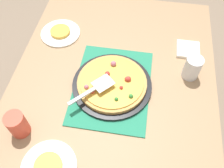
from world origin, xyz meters
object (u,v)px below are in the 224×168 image
Objects in this scene: cup_far at (17,124)px; pizza_server at (94,88)px; served_slice_right at (48,166)px; plate_near_left at (61,33)px; pizza_pan at (112,85)px; pizza at (112,82)px; served_slice_left at (60,31)px; plate_far_right at (49,167)px; cup_near at (192,68)px; napkin_stack at (188,50)px.

cup_far reaches higher than pizza_server.
pizza_server is (0.35, -0.12, 0.05)m from served_slice_right.
plate_near_left is 0.47m from pizza_server.
pizza reaches higher than pizza_pan.
pizza_pan is 0.46m from served_slice_left.
served_slice_left is at bearing 48.02° from pizza.
cup_near is at bearing -45.23° from plate_far_right.
pizza is (0.00, -0.00, 0.02)m from pizza_pan.
pizza is 1.50× the size of plate_far_right.
pizza_server reaches higher than pizza_pan.
pizza_pan is at bearing -23.59° from plate_far_right.
pizza is 1.50× the size of plate_near_left.
served_slice_right is (0.00, 0.00, 0.01)m from plate_far_right.
cup_far is at bearing 120.19° from cup_near.
napkin_stack reaches higher than plate_far_right.
napkin_stack is at bearing -37.46° from plate_far_right.
pizza_server is (-0.38, -0.28, 0.06)m from plate_near_left.
cup_near reaches higher than napkin_stack.
napkin_stack is at bearing 1.64° from cup_near.
napkin_stack is (-0.02, -0.71, 0.00)m from plate_near_left.
plate_near_left is at bearing 88.74° from napkin_stack.
served_slice_right is 0.92× the size of cup_near.
pizza_server is at bearing -51.92° from cup_far.
pizza_pan is 1.95× the size of pizza_server.
plate_far_right is at bearing 180.00° from served_slice_right.
plate_near_left is 1.00× the size of plate_far_right.
pizza_pan reaches higher than plate_near_left.
plate_near_left is (0.31, 0.34, -0.01)m from pizza_pan.
plate_far_right is 0.75m from served_slice_left.
cup_far is 0.62× the size of pizza_server.
served_slice_right is (-0.73, -0.16, 0.00)m from served_slice_left.
plate_far_right is at bearing 161.74° from pizza_server.
served_slice_left is at bearing 36.01° from pizza_server.
plate_near_left is 2.00× the size of served_slice_right.
cup_near and cup_far have the same top height.
served_slice_left is 0.71m from napkin_stack.
served_slice_left is at bearing 75.66° from cup_near.
pizza is 0.39m from cup_near.
cup_near is at bearing -45.23° from served_slice_right.
plate_far_right is 1.83× the size of napkin_stack.
plate_near_left is 0.01m from served_slice_left.
cup_far reaches higher than pizza_pan.
plate_near_left is (0.31, 0.34, -0.03)m from pizza.
served_slice_right is at bearing 156.39° from pizza.
cup_far is (0.13, 0.16, 0.04)m from served_slice_right.
served_slice_right is 0.90m from napkin_stack.
cup_near is 1.00× the size of napkin_stack.
plate_far_right is at bearing 142.54° from napkin_stack.
pizza_pan is 0.11m from pizza_server.
cup_far is (-0.42, 0.72, 0.00)m from cup_near.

